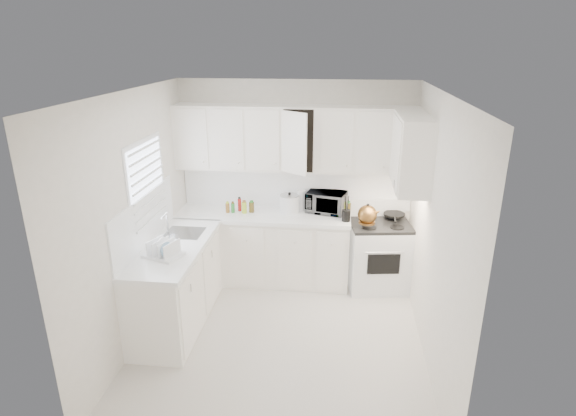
# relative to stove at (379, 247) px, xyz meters

# --- Properties ---
(floor) EXTENTS (3.20, 3.20, 0.00)m
(floor) POSITION_rel_stove_xyz_m (-1.10, -1.27, -0.57)
(floor) COLOR silver
(floor) RESTS_ON ground
(ceiling) EXTENTS (3.20, 3.20, 0.00)m
(ceiling) POSITION_rel_stove_xyz_m (-1.10, -1.27, 2.03)
(ceiling) COLOR white
(ceiling) RESTS_ON ground
(wall_back) EXTENTS (3.00, 0.00, 3.00)m
(wall_back) POSITION_rel_stove_xyz_m (-1.10, 0.33, 0.73)
(wall_back) COLOR white
(wall_back) RESTS_ON ground
(wall_front) EXTENTS (3.00, 0.00, 3.00)m
(wall_front) POSITION_rel_stove_xyz_m (-1.10, -2.87, 0.73)
(wall_front) COLOR white
(wall_front) RESTS_ON ground
(wall_left) EXTENTS (0.00, 3.20, 3.20)m
(wall_left) POSITION_rel_stove_xyz_m (-2.60, -1.27, 0.73)
(wall_left) COLOR white
(wall_left) RESTS_ON ground
(wall_right) EXTENTS (0.00, 3.20, 3.20)m
(wall_right) POSITION_rel_stove_xyz_m (0.40, -1.27, 0.73)
(wall_right) COLOR white
(wall_right) RESTS_ON ground
(window_blinds) EXTENTS (0.06, 0.96, 1.06)m
(window_blinds) POSITION_rel_stove_xyz_m (-2.58, -0.92, 0.98)
(window_blinds) COLOR white
(window_blinds) RESTS_ON wall_left
(lower_cabinets_back) EXTENTS (2.22, 0.60, 0.90)m
(lower_cabinets_back) POSITION_rel_stove_xyz_m (-1.49, 0.03, -0.12)
(lower_cabinets_back) COLOR white
(lower_cabinets_back) RESTS_ON floor
(lower_cabinets_left) EXTENTS (0.60, 1.60, 0.90)m
(lower_cabinets_left) POSITION_rel_stove_xyz_m (-2.30, -1.07, -0.12)
(lower_cabinets_left) COLOR white
(lower_cabinets_left) RESTS_ON floor
(countertop_back) EXTENTS (2.24, 0.64, 0.05)m
(countertop_back) POSITION_rel_stove_xyz_m (-1.49, 0.02, 0.36)
(countertop_back) COLOR white
(countertop_back) RESTS_ON lower_cabinets_back
(countertop_left) EXTENTS (0.64, 1.62, 0.05)m
(countertop_left) POSITION_rel_stove_xyz_m (-2.29, -1.07, 0.36)
(countertop_left) COLOR white
(countertop_left) RESTS_ON lower_cabinets_left
(backsplash_back) EXTENTS (2.98, 0.02, 0.55)m
(backsplash_back) POSITION_rel_stove_xyz_m (-1.10, 0.32, 0.66)
(backsplash_back) COLOR white
(backsplash_back) RESTS_ON wall_back
(backsplash_left) EXTENTS (0.02, 1.60, 0.55)m
(backsplash_left) POSITION_rel_stove_xyz_m (-2.59, -1.07, 0.66)
(backsplash_left) COLOR white
(backsplash_left) RESTS_ON wall_left
(upper_cabinets_back) EXTENTS (3.00, 0.33, 0.80)m
(upper_cabinets_back) POSITION_rel_stove_xyz_m (-1.10, 0.17, 0.93)
(upper_cabinets_back) COLOR white
(upper_cabinets_back) RESTS_ON wall_back
(upper_cabinets_right) EXTENTS (0.33, 0.90, 0.80)m
(upper_cabinets_right) POSITION_rel_stove_xyz_m (0.23, -0.45, 0.93)
(upper_cabinets_right) COLOR white
(upper_cabinets_right) RESTS_ON wall_right
(sink) EXTENTS (0.42, 0.38, 0.30)m
(sink) POSITION_rel_stove_xyz_m (-2.29, -0.72, 0.50)
(sink) COLOR gray
(sink) RESTS_ON countertop_left
(stove) EXTENTS (0.81, 0.70, 1.13)m
(stove) POSITION_rel_stove_xyz_m (0.00, 0.00, 0.00)
(stove) COLOR white
(stove) RESTS_ON floor
(tea_kettle) EXTENTS (0.35, 0.32, 0.27)m
(tea_kettle) POSITION_rel_stove_xyz_m (-0.18, -0.16, 0.51)
(tea_kettle) COLOR brown
(tea_kettle) RESTS_ON stove
(frying_pan) EXTENTS (0.29, 0.47, 0.04)m
(frying_pan) POSITION_rel_stove_xyz_m (0.18, 0.16, 0.40)
(frying_pan) COLOR black
(frying_pan) RESTS_ON stove
(microwave) EXTENTS (0.54, 0.38, 0.33)m
(microwave) POSITION_rel_stove_xyz_m (-0.69, 0.17, 0.55)
(microwave) COLOR gray
(microwave) RESTS_ON countertop_back
(rice_cooker) EXTENTS (0.29, 0.29, 0.26)m
(rice_cooker) POSITION_rel_stove_xyz_m (-1.16, 0.13, 0.51)
(rice_cooker) COLOR white
(rice_cooker) RESTS_ON countertop_back
(paper_towel) EXTENTS (0.12, 0.12, 0.27)m
(paper_towel) POSITION_rel_stove_xyz_m (-1.02, 0.21, 0.52)
(paper_towel) COLOR white
(paper_towel) RESTS_ON countertop_back
(utensil_crock) EXTENTS (0.13, 0.13, 0.34)m
(utensil_crock) POSITION_rel_stove_xyz_m (-0.43, -0.13, 0.55)
(utensil_crock) COLOR black
(utensil_crock) RESTS_ON countertop_back
(dish_rack) EXTENTS (0.44, 0.38, 0.20)m
(dish_rack) POSITION_rel_stove_xyz_m (-2.30, -1.34, 0.48)
(dish_rack) COLOR white
(dish_rack) RESTS_ON countertop_left
(spice_left_0) EXTENTS (0.06, 0.06, 0.13)m
(spice_left_0) POSITION_rel_stove_xyz_m (-1.95, 0.15, 0.45)
(spice_left_0) COLOR #946228
(spice_left_0) RESTS_ON countertop_back
(spice_left_1) EXTENTS (0.06, 0.06, 0.13)m
(spice_left_1) POSITION_rel_stove_xyz_m (-1.88, 0.06, 0.45)
(spice_left_1) COLOR #2A7F2F
(spice_left_1) RESTS_ON countertop_back
(spice_left_2) EXTENTS (0.06, 0.06, 0.13)m
(spice_left_2) POSITION_rel_stove_xyz_m (-1.80, 0.15, 0.45)
(spice_left_2) COLOR red
(spice_left_2) RESTS_ON countertop_back
(spice_left_3) EXTENTS (0.06, 0.06, 0.13)m
(spice_left_3) POSITION_rel_stove_xyz_m (-1.73, 0.06, 0.45)
(spice_left_3) COLOR #B6D331
(spice_left_3) RESTS_ON countertop_back
(spice_left_4) EXTENTS (0.06, 0.06, 0.13)m
(spice_left_4) POSITION_rel_stove_xyz_m (-1.65, 0.15, 0.45)
(spice_left_4) COLOR brown
(spice_left_4) RESTS_ON countertop_back
(sauce_right_0) EXTENTS (0.06, 0.06, 0.19)m
(sauce_right_0) POSITION_rel_stove_xyz_m (-0.52, 0.19, 0.48)
(sauce_right_0) COLOR red
(sauce_right_0) RESTS_ON countertop_back
(sauce_right_1) EXTENTS (0.06, 0.06, 0.19)m
(sauce_right_1) POSITION_rel_stove_xyz_m (-0.47, 0.13, 0.48)
(sauce_right_1) COLOR #B6D331
(sauce_right_1) RESTS_ON countertop_back
(sauce_right_2) EXTENTS (0.06, 0.06, 0.19)m
(sauce_right_2) POSITION_rel_stove_xyz_m (-0.41, 0.19, 0.48)
(sauce_right_2) COLOR brown
(sauce_right_2) RESTS_ON countertop_back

